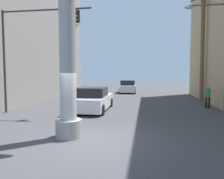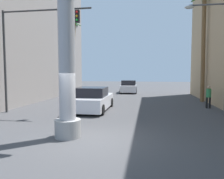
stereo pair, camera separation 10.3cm
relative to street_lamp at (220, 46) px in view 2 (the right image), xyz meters
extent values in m
plane|color=#424244|center=(-6.32, 3.78, -4.08)|extent=(89.82, 89.82, 0.00)
cube|color=gray|center=(-16.77, 5.13, 2.35)|extent=(6.69, 21.78, 12.87)
cylinder|color=#9E9EA3|center=(-7.28, -5.94, 0.78)|extent=(0.63, 0.63, 9.73)
cylinder|color=gray|center=(-7.28, -5.94, -3.73)|extent=(1.01, 1.01, 0.70)
cylinder|color=#59595E|center=(-0.69, 0.00, 2.44)|extent=(2.23, 0.10, 0.10)
ellipsoid|color=beige|center=(-1.81, 0.00, 2.34)|extent=(0.56, 0.28, 0.20)
cylinder|color=#333333|center=(-13.06, -1.43, -0.92)|extent=(0.14, 0.14, 6.34)
cylinder|color=#333333|center=(-10.26, -1.43, 2.15)|extent=(5.61, 0.10, 0.10)
cube|color=black|center=(-8.30, -1.43, 1.70)|extent=(0.24, 0.24, 0.70)
sphere|color=red|center=(-8.30, -1.56, 1.92)|extent=(0.14, 0.14, 0.14)
sphere|color=yellow|center=(-8.30, -1.56, 1.70)|extent=(0.14, 0.14, 0.14)
sphere|color=green|center=(-8.30, -1.56, 1.48)|extent=(0.14, 0.14, 0.14)
cylinder|color=black|center=(-8.81, 1.95, -3.76)|extent=(0.22, 0.64, 0.64)
cylinder|color=black|center=(-6.87, 1.96, -3.76)|extent=(0.22, 0.64, 0.64)
cylinder|color=black|center=(-8.80, -1.41, -3.76)|extent=(0.22, 0.64, 0.64)
cylinder|color=black|center=(-6.86, -1.40, -3.76)|extent=(0.22, 0.64, 0.64)
cube|color=silver|center=(-7.83, 0.27, -3.52)|extent=(2.06, 4.81, 0.80)
cube|color=black|center=(-7.83, -0.09, -2.82)|extent=(1.89, 2.02, 0.60)
cylinder|color=black|center=(-7.53, 15.34, -3.76)|extent=(0.25, 0.65, 0.64)
cylinder|color=black|center=(-5.73, 15.43, -3.76)|extent=(0.25, 0.65, 0.64)
cylinder|color=black|center=(-7.36, 12.09, -3.76)|extent=(0.25, 0.65, 0.64)
cylinder|color=black|center=(-5.57, 12.19, -3.76)|extent=(0.25, 0.65, 0.64)
cube|color=silver|center=(-6.55, 13.76, -3.52)|extent=(2.13, 4.73, 0.80)
cube|color=black|center=(-6.55, 13.76, -2.82)|extent=(1.87, 2.64, 0.60)
cylinder|color=brown|center=(0.46, 5.92, 0.49)|extent=(0.43, 0.36, 9.15)
cylinder|color=brown|center=(-13.62, 12.78, 0.37)|extent=(0.79, 0.93, 8.93)
ellipsoid|color=#266B2D|center=(-13.18, 13.09, 4.64)|extent=(1.39, 0.54, 0.73)
ellipsoid|color=#2C742D|center=(-13.61, 13.65, 4.72)|extent=(0.90, 1.45, 0.49)
ellipsoid|color=#23762D|center=(-14.51, 13.37, 4.72)|extent=(1.40, 1.06, 0.49)
ellipsoid|color=#22742D|center=(-14.51, 12.60, 4.72)|extent=(1.40, 1.07, 0.48)
ellipsoid|color=#2F6B2D|center=(-13.80, 12.27, 4.60)|extent=(0.54, 1.34, 0.84)
cylinder|color=black|center=(-0.03, 2.34, -3.69)|extent=(0.14, 0.14, 0.78)
cylinder|color=black|center=(0.16, 2.27, -3.69)|extent=(0.14, 0.14, 0.78)
cylinder|color=#338C4C|center=(0.07, 2.30, -3.00)|extent=(0.44, 0.44, 0.60)
sphere|color=tan|center=(0.07, 2.30, -2.59)|extent=(0.22, 0.22, 0.22)
cylinder|color=black|center=(-12.19, 7.37, -3.65)|extent=(0.14, 0.14, 0.87)
cylinder|color=black|center=(-12.00, 7.32, -3.65)|extent=(0.14, 0.14, 0.87)
cylinder|color=#26262D|center=(-12.09, 7.35, -2.89)|extent=(0.42, 0.42, 0.65)
sphere|color=tan|center=(-12.09, 7.35, -2.46)|extent=(0.22, 0.22, 0.22)
camera|label=1|loc=(-4.34, -13.95, -1.57)|focal=35.00mm
camera|label=2|loc=(-4.24, -13.93, -1.57)|focal=35.00mm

